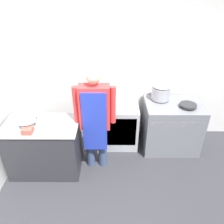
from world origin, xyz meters
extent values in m
plane|color=#2D2D33|center=(0.00, 0.00, 0.00)|extent=(14.00, 14.00, 0.00)
cube|color=white|center=(0.00, 1.82, 1.35)|extent=(8.00, 0.05, 2.70)
cube|color=#2D2D33|center=(-1.06, 0.71, 0.44)|extent=(1.13, 0.66, 0.88)
cube|color=#9EA0A8|center=(-1.06, 0.71, 0.89)|extent=(1.17, 0.69, 0.02)
cube|color=slate|center=(1.15, 1.35, 0.47)|extent=(1.01, 0.80, 0.94)
cube|color=#9EA0A8|center=(1.15, 0.97, 0.77)|extent=(0.93, 0.03, 0.10)
cube|color=#9EA0A8|center=(1.15, 1.73, 0.95)|extent=(1.01, 0.03, 0.02)
cube|color=#A8ADB2|center=(0.20, 1.45, 0.42)|extent=(0.66, 0.67, 0.84)
cube|color=silver|center=(0.20, 1.12, 0.46)|extent=(0.56, 0.02, 0.59)
cylinder|color=#38476B|center=(-0.33, 0.80, 0.41)|extent=(0.14, 0.14, 0.81)
cylinder|color=#38476B|center=(-0.12, 0.80, 0.41)|extent=(0.14, 0.14, 0.81)
cube|color=red|center=(-0.22, 0.80, 1.17)|extent=(0.46, 0.22, 0.71)
cube|color=#2338B2|center=(-0.22, 0.68, 0.96)|extent=(0.37, 0.02, 1.02)
cylinder|color=red|center=(-0.50, 0.80, 1.20)|extent=(0.09, 0.09, 0.60)
cylinder|color=red|center=(0.06, 0.80, 1.20)|extent=(0.09, 0.09, 0.60)
sphere|color=beige|center=(-0.22, 0.80, 1.66)|extent=(0.21, 0.21, 0.21)
cone|color=#9EA0A8|center=(-1.23, 0.66, 0.96)|extent=(0.26, 0.26, 0.10)
cone|color=#9EA0A8|center=(-1.23, 0.86, 0.94)|extent=(0.17, 0.17, 0.07)
cube|color=#B24C3F|center=(-1.18, 0.50, 0.95)|extent=(0.15, 0.15, 0.08)
cylinder|color=#9EA0A8|center=(0.92, 1.49, 1.07)|extent=(0.33, 0.33, 0.23)
ellipsoid|color=#9EA0A8|center=(0.92, 1.49, 1.21)|extent=(0.32, 0.32, 0.06)
cylinder|color=#262628|center=(1.35, 1.21, 0.98)|extent=(0.29, 0.29, 0.04)
camera|label=1|loc=(0.06, -2.06, 2.81)|focal=35.00mm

